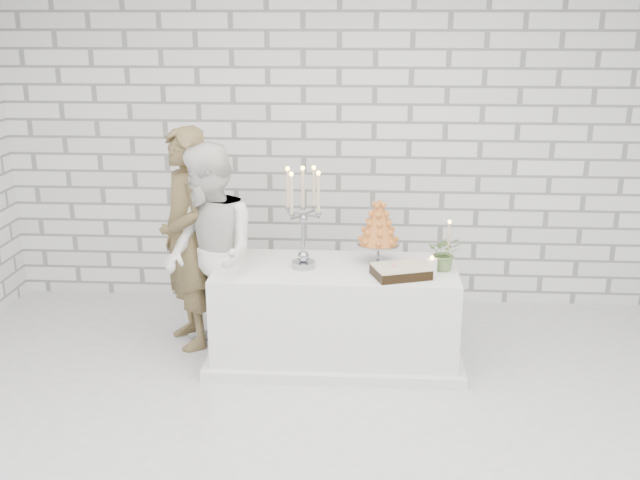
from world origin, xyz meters
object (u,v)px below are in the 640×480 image
Objects in this scene: cake_table at (335,313)px; candelabra at (303,218)px; groom at (186,239)px; bride at (210,255)px; croquembouche at (378,231)px.

cake_table is 2.34× the size of candelabra.
groom is 0.37m from bride.
groom is at bearing 164.68° from candelabra.
croquembouche is (0.31, 0.12, 0.63)m from cake_table.
croquembouche reaches higher than cake_table.
groom is (-1.18, 0.23, 0.50)m from cake_table.
candelabra is 1.52× the size of croquembouche.
candelabra is (0.69, 0.02, 0.30)m from bride.
groom is at bearing 175.67° from croquembouche.
candelabra is 0.59m from croquembouche.
groom is 2.28× the size of candelabra.
cake_table is 0.71m from croquembouche.
bride is at bearing 9.97° from groom.
groom is 1.01m from candelabra.
groom reaches higher than bride.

